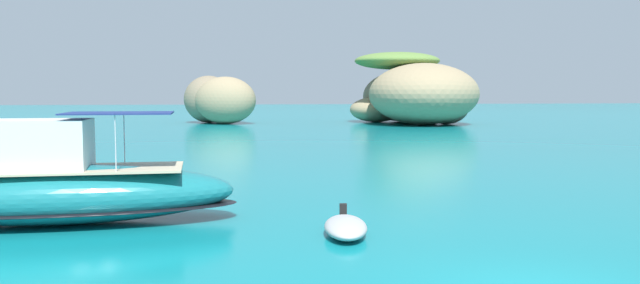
% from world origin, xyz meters
% --- Properties ---
extents(islet_large, '(17.78, 24.12, 8.69)m').
position_xyz_m(islet_large, '(18.48, 63.60, 3.57)').
color(islet_large, '#9E8966').
rests_on(islet_large, ground).
extents(islet_small, '(10.06, 12.58, 5.85)m').
position_xyz_m(islet_small, '(-5.10, 68.68, 2.80)').
color(islet_small, '#84755B').
rests_on(islet_small, ground).
extents(motorboat_teal, '(10.05, 3.20, 3.13)m').
position_xyz_m(motorboat_teal, '(-10.17, 8.28, 0.99)').
color(motorboat_teal, '#19727A').
rests_on(motorboat_teal, ground).
extents(dinghy_tender, '(1.50, 2.87, 0.58)m').
position_xyz_m(dinghy_tender, '(-2.45, 5.49, 0.22)').
color(dinghy_tender, '#B2B2B2').
rests_on(dinghy_tender, ground).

